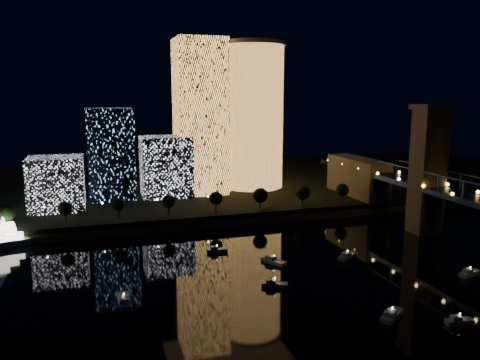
% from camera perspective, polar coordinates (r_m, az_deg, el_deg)
% --- Properties ---
extents(ground, '(520.00, 520.00, 0.00)m').
position_cam_1_polar(ground, '(126.19, 12.07, -14.94)').
color(ground, black).
rests_on(ground, ground).
extents(far_bank, '(420.00, 160.00, 5.00)m').
position_cam_1_polar(far_bank, '(270.02, -4.68, -0.59)').
color(far_bank, black).
rests_on(far_bank, ground).
extents(seawall, '(420.00, 6.00, 3.00)m').
position_cam_1_polar(seawall, '(196.75, 0.33, -4.98)').
color(seawall, '#6B5E4C').
rests_on(seawall, ground).
extents(tower_cylindrical, '(34.00, 34.00, 75.31)m').
position_cam_1_polar(tower_cylindrical, '(247.71, 1.53, 7.85)').
color(tower_cylindrical, '#FCAB50').
rests_on(tower_cylindrical, far_bank).
extents(tower_rectangular, '(23.69, 23.69, 75.36)m').
position_cam_1_polar(tower_rectangular, '(233.79, -4.88, 7.64)').
color(tower_rectangular, '#FCAB50').
rests_on(tower_rectangular, far_bank).
extents(midrise_blocks, '(109.07, 43.70, 42.45)m').
position_cam_1_polar(midrise_blocks, '(227.24, -18.24, 1.75)').
color(midrise_blocks, white).
rests_on(midrise_blocks, far_bank).
extents(motorboats, '(109.93, 83.01, 2.78)m').
position_cam_1_polar(motorboats, '(127.90, 5.94, -14.00)').
color(motorboats, silver).
rests_on(motorboats, ground).
extents(esplanade_trees, '(165.74, 6.60, 8.80)m').
position_cam_1_polar(esplanade_trees, '(194.47, -7.26, -2.52)').
color(esplanade_trees, black).
rests_on(esplanade_trees, far_bank).
extents(street_lamps, '(132.70, 0.70, 5.65)m').
position_cam_1_polar(street_lamps, '(199.30, -10.09, -2.71)').
color(street_lamps, black).
rests_on(street_lamps, far_bank).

